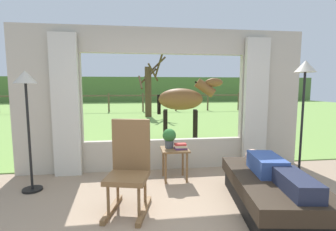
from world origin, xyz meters
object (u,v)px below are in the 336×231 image
(reclining_person, at_px, (275,170))
(book_stack, at_px, (181,146))
(rocking_chair, at_px, (129,166))
(horse, at_px, (183,100))
(floor_lamp_left, at_px, (26,95))
(floor_lamp_right, at_px, (304,85))
(side_table, at_px, (175,154))
(potted_plant, at_px, (169,137))
(pasture_tree, at_px, (149,89))
(recliner_sofa, at_px, (272,192))

(reclining_person, height_order, book_stack, reclining_person)
(rocking_chair, xyz_separation_m, horse, (1.44, 3.81, 0.61))
(reclining_person, distance_m, book_stack, 1.49)
(floor_lamp_left, xyz_separation_m, floor_lamp_right, (4.12, -0.21, 0.14))
(reclining_person, xyz_separation_m, book_stack, (-0.95, 1.15, 0.04))
(side_table, distance_m, potted_plant, 0.29)
(side_table, bearing_deg, reclining_person, -49.36)
(pasture_tree, bearing_deg, potted_plant, -91.26)
(floor_lamp_right, bearing_deg, book_stack, 170.64)
(floor_lamp_left, bearing_deg, floor_lamp_right, -2.94)
(book_stack, bearing_deg, pasture_tree, 89.89)
(floor_lamp_left, bearing_deg, potted_plant, 5.96)
(side_table, bearing_deg, floor_lamp_left, -175.84)
(book_stack, bearing_deg, rocking_chair, -133.84)
(horse, bearing_deg, rocking_chair, -11.16)
(book_stack, relative_size, floor_lamp_left, 0.12)
(reclining_person, bearing_deg, horse, 103.18)
(floor_lamp_right, bearing_deg, potted_plant, 168.19)
(side_table, bearing_deg, potted_plant, 143.13)
(recliner_sofa, height_order, floor_lamp_right, floor_lamp_right)
(side_table, bearing_deg, recliner_sofa, -48.17)
(rocking_chair, relative_size, side_table, 2.15)
(floor_lamp_left, relative_size, pasture_tree, 0.58)
(reclining_person, relative_size, horse, 0.79)
(book_stack, bearing_deg, side_table, 146.39)
(recliner_sofa, relative_size, rocking_chair, 1.62)
(reclining_person, distance_m, rocking_chair, 1.78)
(side_table, relative_size, floor_lamp_left, 0.30)
(rocking_chair, xyz_separation_m, floor_lamp_left, (-1.44, 0.74, 0.87))
(horse, xyz_separation_m, pasture_tree, (-0.62, 5.57, 0.25))
(floor_lamp_left, relative_size, horse, 0.96)
(floor_lamp_right, bearing_deg, floor_lamp_left, 177.06)
(reclining_person, distance_m, floor_lamp_right, 1.62)
(rocking_chair, bearing_deg, reclining_person, 3.98)
(potted_plant, relative_size, floor_lamp_left, 0.18)
(floor_lamp_left, distance_m, horse, 4.21)
(potted_plant, height_order, pasture_tree, pasture_tree)
(recliner_sofa, height_order, book_stack, book_stack)
(floor_lamp_right, xyz_separation_m, horse, (-1.24, 3.28, -0.40))
(potted_plant, distance_m, book_stack, 0.25)
(recliner_sofa, bearing_deg, rocking_chair, -179.55)
(book_stack, xyz_separation_m, floor_lamp_left, (-2.24, -0.10, 0.85))
(book_stack, bearing_deg, potted_plant, 144.80)
(recliner_sofa, distance_m, potted_plant, 1.72)
(side_table, xyz_separation_m, floor_lamp_left, (-2.15, -0.16, 0.99))
(potted_plant, bearing_deg, recliner_sofa, -47.49)
(rocking_chair, height_order, side_table, rocking_chair)
(recliner_sofa, bearing_deg, pasture_tree, 104.39)
(recliner_sofa, distance_m, rocking_chair, 1.80)
(book_stack, height_order, floor_lamp_right, floor_lamp_right)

